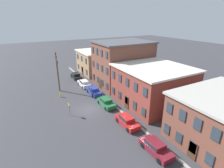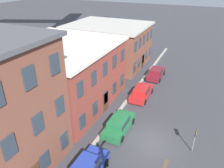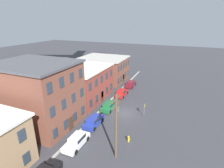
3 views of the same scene
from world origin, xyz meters
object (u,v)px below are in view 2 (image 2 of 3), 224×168
car_green (119,124)px  caution_sign (195,136)px  car_red (142,92)px  car_maroon (156,73)px

car_green → caution_sign: size_ratio=1.79×
car_red → caution_sign: (-6.91, -6.69, 0.88)m
car_red → car_maroon: size_ratio=1.00×
car_red → car_maroon: same height
car_green → car_maroon: bearing=-0.8°
car_maroon → car_red: bearing=178.7°
car_maroon → caution_sign: (-13.29, -6.55, 0.88)m
caution_sign → car_green: bearing=90.5°
car_maroon → caution_sign: bearing=-153.8°
car_green → caution_sign: (0.05, -6.75, 0.88)m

